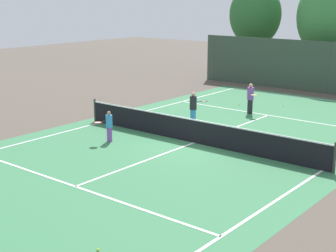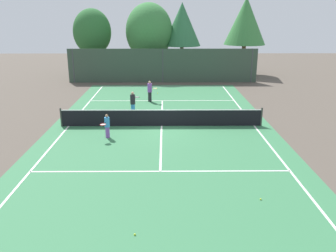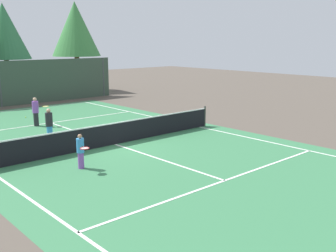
# 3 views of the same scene
# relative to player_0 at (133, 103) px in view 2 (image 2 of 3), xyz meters

# --- Properties ---
(ground_plane) EXTENTS (80.00, 80.00, 0.00)m
(ground_plane) POSITION_rel_player_0_xyz_m (1.89, -2.53, -0.79)
(ground_plane) COLOR brown
(court_surface) EXTENTS (13.00, 25.00, 0.01)m
(court_surface) POSITION_rel_player_0_xyz_m (1.89, -2.53, -0.79)
(court_surface) COLOR #387A4C
(court_surface) RESTS_ON ground_plane
(tennis_net) EXTENTS (11.90, 0.10, 1.10)m
(tennis_net) POSITION_rel_player_0_xyz_m (1.89, -2.53, -0.28)
(tennis_net) COLOR #333833
(tennis_net) RESTS_ON ground_plane
(perimeter_fence) EXTENTS (18.00, 0.12, 3.20)m
(perimeter_fence) POSITION_rel_player_0_xyz_m (1.89, 11.47, 0.81)
(perimeter_fence) COLOR #384C3D
(perimeter_fence) RESTS_ON ground_plane
(tree_0) EXTENTS (4.77, 4.94, 7.44)m
(tree_0) POSITION_rel_player_0_xyz_m (0.48, 15.13, 3.78)
(tree_0) COLOR brown
(tree_0) RESTS_ON ground_plane
(tree_1) EXTENTS (4.33, 4.33, 8.01)m
(tree_1) POSITION_rel_player_0_xyz_m (10.49, 15.94, 4.79)
(tree_1) COLOR brown
(tree_1) RESTS_ON ground_plane
(tree_2) EXTENTS (3.85, 3.60, 6.87)m
(tree_2) POSITION_rel_player_0_xyz_m (-5.30, 14.90, 3.73)
(tree_2) COLOR brown
(tree_2) RESTS_ON ground_plane
(tree_3) EXTENTS (3.86, 3.86, 7.44)m
(tree_3) POSITION_rel_player_0_xyz_m (3.86, 15.22, 4.48)
(tree_3) COLOR brown
(tree_3) RESTS_ON ground_plane
(player_0) EXTENTS (0.63, 0.89, 1.53)m
(player_0) POSITION_rel_player_0_xyz_m (0.00, 0.00, 0.00)
(player_0) COLOR #388CD8
(player_0) RESTS_ON ground_plane
(player_1) EXTENTS (0.46, 0.86, 1.29)m
(player_1) POSITION_rel_player_0_xyz_m (-1.00, -4.58, -0.12)
(player_1) COLOR purple
(player_1) RESTS_ON ground_plane
(player_2) EXTENTS (0.82, 0.78, 1.57)m
(player_2) POSITION_rel_player_0_xyz_m (0.96, 3.62, 0.02)
(player_2) COLOR #232328
(player_2) RESTS_ON ground_plane
(tennis_ball_0) EXTENTS (0.07, 0.07, 0.07)m
(tennis_ball_0) POSITION_rel_player_0_xyz_m (2.42, -0.86, -0.76)
(tennis_ball_0) COLOR #CCE533
(tennis_ball_0) RESTS_ON ground_plane
(tennis_ball_1) EXTENTS (0.07, 0.07, 0.07)m
(tennis_ball_1) POSITION_rel_player_0_xyz_m (1.18, -13.49, -0.76)
(tennis_ball_1) COLOR #CCE533
(tennis_ball_1) RESTS_ON ground_plane
(tennis_ball_2) EXTENTS (0.07, 0.07, 0.07)m
(tennis_ball_2) POSITION_rel_player_0_xyz_m (-0.56, 5.07, -0.76)
(tennis_ball_2) COLOR #CCE533
(tennis_ball_2) RESTS_ON ground_plane
(tennis_ball_3) EXTENTS (0.07, 0.07, 0.07)m
(tennis_ball_3) POSITION_rel_player_0_xyz_m (0.10, -2.19, -0.76)
(tennis_ball_3) COLOR #CCE533
(tennis_ball_3) RESTS_ON ground_plane
(tennis_ball_4) EXTENTS (0.07, 0.07, 0.07)m
(tennis_ball_4) POSITION_rel_player_0_xyz_m (1.48, 6.37, -0.76)
(tennis_ball_4) COLOR #CCE533
(tennis_ball_4) RESTS_ON ground_plane
(tennis_ball_5) EXTENTS (0.07, 0.07, 0.07)m
(tennis_ball_5) POSITION_rel_player_0_xyz_m (5.52, -11.39, -0.76)
(tennis_ball_5) COLOR #CCE533
(tennis_ball_5) RESTS_ON ground_plane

